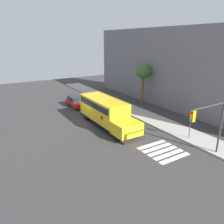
{
  "coord_description": "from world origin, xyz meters",
  "views": [
    {
      "loc": [
        21.94,
        -10.55,
        9.16
      ],
      "look_at": [
        2.72,
        1.29,
        1.63
      ],
      "focal_mm": 35.0,
      "sensor_mm": 36.0,
      "label": 1
    }
  ],
  "objects_px": {
    "traffic_light": "(211,121)",
    "stop_sign": "(190,121)",
    "parked_car": "(76,102)",
    "tree_near_sidewalk": "(143,72)",
    "school_bus": "(105,111)"
  },
  "relations": [
    {
      "from": "traffic_light",
      "to": "tree_near_sidewalk",
      "type": "height_order",
      "value": "tree_near_sidewalk"
    },
    {
      "from": "parked_car",
      "to": "tree_near_sidewalk",
      "type": "height_order",
      "value": "tree_near_sidewalk"
    },
    {
      "from": "parked_car",
      "to": "stop_sign",
      "type": "bearing_deg",
      "value": 17.21
    },
    {
      "from": "stop_sign",
      "to": "traffic_light",
      "type": "relative_size",
      "value": 0.6
    },
    {
      "from": "school_bus",
      "to": "parked_car",
      "type": "relative_size",
      "value": 2.22
    },
    {
      "from": "school_bus",
      "to": "traffic_light",
      "type": "height_order",
      "value": "traffic_light"
    },
    {
      "from": "school_bus",
      "to": "stop_sign",
      "type": "height_order",
      "value": "school_bus"
    },
    {
      "from": "stop_sign",
      "to": "tree_near_sidewalk",
      "type": "relative_size",
      "value": 0.48
    },
    {
      "from": "traffic_light",
      "to": "stop_sign",
      "type": "bearing_deg",
      "value": 152.74
    },
    {
      "from": "parked_car",
      "to": "school_bus",
      "type": "bearing_deg",
      "value": -0.39
    },
    {
      "from": "traffic_light",
      "to": "tree_near_sidewalk",
      "type": "relative_size",
      "value": 0.8
    },
    {
      "from": "school_bus",
      "to": "stop_sign",
      "type": "relative_size",
      "value": 3.23
    },
    {
      "from": "traffic_light",
      "to": "tree_near_sidewalk",
      "type": "xyz_separation_m",
      "value": [
        -15.1,
        5.57,
        1.47
      ]
    },
    {
      "from": "parked_car",
      "to": "traffic_light",
      "type": "relative_size",
      "value": 0.86
    },
    {
      "from": "tree_near_sidewalk",
      "to": "stop_sign",
      "type": "bearing_deg",
      "value": -18.34
    }
  ]
}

